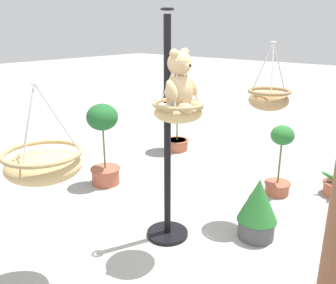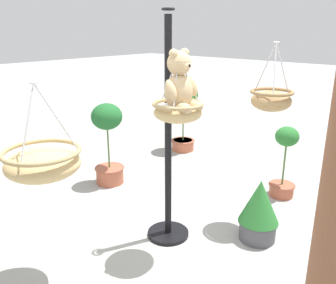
# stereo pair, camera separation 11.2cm
# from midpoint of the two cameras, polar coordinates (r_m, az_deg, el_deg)

# --- Properties ---
(ground_plane) EXTENTS (40.00, 40.00, 0.00)m
(ground_plane) POSITION_cam_midpoint_polar(r_m,az_deg,el_deg) (3.83, -1.80, -15.97)
(ground_plane) COLOR #9E9E99
(display_pole_central) EXTENTS (0.44, 0.44, 2.30)m
(display_pole_central) POSITION_cam_midpoint_polar(r_m,az_deg,el_deg) (3.63, -0.99, -5.34)
(display_pole_central) COLOR black
(display_pole_central) RESTS_ON ground
(hanging_basket_with_teddy) EXTENTS (0.46, 0.46, 0.58)m
(hanging_basket_with_teddy) POSITION_cam_midpoint_polar(r_m,az_deg,el_deg) (3.14, 0.60, 5.06)
(hanging_basket_with_teddy) COLOR tan
(teddy_bear) EXTENTS (0.37, 0.33, 0.53)m
(teddy_bear) POSITION_cam_midpoint_polar(r_m,az_deg,el_deg) (3.08, 0.97, 9.15)
(teddy_bear) COLOR tan
(hanging_basket_left_high) EXTENTS (0.44, 0.44, 0.69)m
(hanging_basket_left_high) POSITION_cam_midpoint_polar(r_m,az_deg,el_deg) (3.82, 15.04, 6.73)
(hanging_basket_left_high) COLOR #A37F51
(hanging_basket_right_low) EXTENTS (0.62, 0.62, 0.77)m
(hanging_basket_right_low) POSITION_cam_midpoint_polar(r_m,az_deg,el_deg) (2.98, -20.37, -3.32)
(hanging_basket_right_low) COLOR tan
(potted_plant_bushy_green) EXTENTS (0.43, 0.43, 1.16)m
(potted_plant_bushy_green) POSITION_cam_midpoint_polar(r_m,az_deg,el_deg) (4.99, -10.94, 0.21)
(potted_plant_bushy_green) COLOR #AD563D
(potted_plant_bushy_green) RESTS_ON ground
(potted_plant_small_succulent) EXTENTS (0.51, 0.51, 1.24)m
(potted_plant_small_succulent) POSITION_cam_midpoint_polar(r_m,az_deg,el_deg) (6.28, 0.97, 5.63)
(potted_plant_small_succulent) COLOR #BC6042
(potted_plant_small_succulent) RESTS_ON ground
(potted_plant_conical_shrub) EXTENTS (0.42, 0.42, 0.67)m
(potted_plant_conical_shrub) POSITION_cam_midpoint_polar(r_m,az_deg,el_deg) (3.86, 13.38, -10.36)
(potted_plant_conical_shrub) COLOR #4C4C51
(potted_plant_conical_shrub) RESTS_ON ground
(potted_plant_trailing_ivy) EXTENTS (0.34, 0.34, 0.95)m
(potted_plant_trailing_ivy) POSITION_cam_midpoint_polar(r_m,az_deg,el_deg) (4.85, 16.88, -2.96)
(potted_plant_trailing_ivy) COLOR #AD563D
(potted_plant_trailing_ivy) RESTS_ON ground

